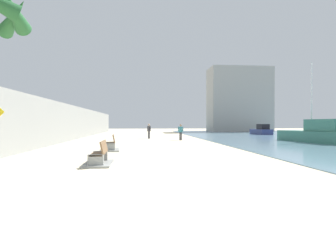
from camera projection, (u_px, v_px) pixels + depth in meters
ground_plane at (145, 141)px, 27.63m from camera, size 120.00×120.00×0.00m
seawall at (66, 123)px, 26.91m from camera, size 0.80×64.00×3.45m
bench_near at (99, 159)px, 11.71m from camera, size 1.12×2.11×0.98m
bench_far at (111, 147)px, 17.80m from camera, size 1.28×2.19×0.98m
person_walking at (181, 131)px, 28.34m from camera, size 0.53×0.22×1.59m
person_standing at (149, 130)px, 31.16m from camera, size 0.38×0.42×1.62m
boat_far_right at (261, 131)px, 42.02m from camera, size 1.94×4.11×1.52m
boat_outer at (317, 134)px, 24.59m from camera, size 3.24×7.93×7.07m
harbor_building at (239, 100)px, 57.22m from camera, size 12.00×6.00×12.67m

